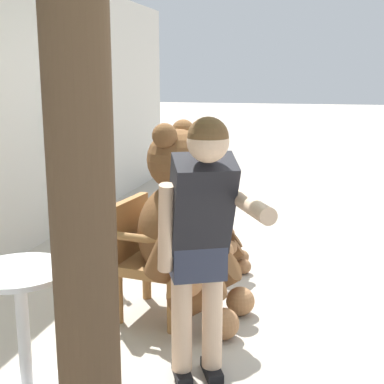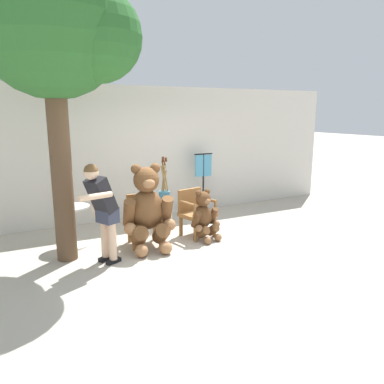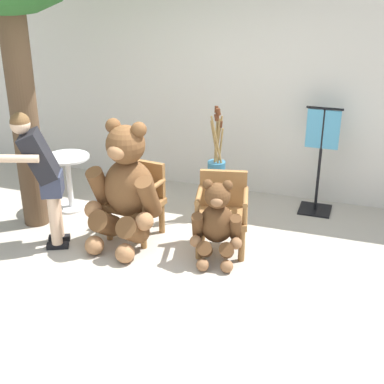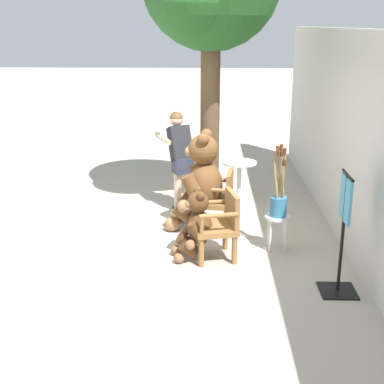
% 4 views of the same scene
% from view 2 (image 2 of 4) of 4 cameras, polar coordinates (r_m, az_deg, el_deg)
% --- Properties ---
extents(ground_plane, '(60.00, 60.00, 0.00)m').
position_cam_2_polar(ground_plane, '(6.31, -0.80, -8.90)').
color(ground_plane, '#B2A899').
extents(back_wall, '(10.00, 0.16, 2.80)m').
position_cam_2_polar(back_wall, '(8.16, -8.32, 5.91)').
color(back_wall, beige).
rests_on(back_wall, ground).
extents(wooden_chair_left, '(0.62, 0.59, 0.86)m').
position_cam_2_polar(wooden_chair_left, '(6.56, -7.38, -3.94)').
color(wooden_chair_left, olive).
rests_on(wooden_chair_left, ground).
extents(wooden_chair_right, '(0.66, 0.63, 0.86)m').
position_cam_2_polar(wooden_chair_right, '(6.94, 0.53, -2.92)').
color(wooden_chair_right, olive).
rests_on(wooden_chair_right, ground).
extents(teddy_bear_large, '(0.88, 0.86, 1.44)m').
position_cam_2_polar(teddy_bear_large, '(6.25, -6.79, -2.42)').
color(teddy_bear_large, brown).
rests_on(teddy_bear_large, ground).
extents(teddy_bear_small, '(0.57, 0.57, 0.91)m').
position_cam_2_polar(teddy_bear_small, '(6.71, 1.85, -3.58)').
color(teddy_bear_small, brown).
rests_on(teddy_bear_small, ground).
extents(person_visitor, '(0.68, 0.69, 1.55)m').
position_cam_2_polar(person_visitor, '(5.67, -13.58, -1.96)').
color(person_visitor, black).
rests_on(person_visitor, ground).
extents(white_stool, '(0.34, 0.34, 0.46)m').
position_cam_2_polar(white_stool, '(7.53, -4.21, -2.61)').
color(white_stool, silver).
rests_on(white_stool, ground).
extents(brush_bucket, '(0.22, 0.22, 0.95)m').
position_cam_2_polar(brush_bucket, '(7.45, -4.24, -0.18)').
color(brush_bucket, teal).
rests_on(brush_bucket, white_stool).
extents(round_side_table, '(0.56, 0.56, 0.72)m').
position_cam_2_polar(round_side_table, '(6.64, -17.63, -4.34)').
color(round_side_table, white).
rests_on(round_side_table, ground).
extents(patio_tree, '(2.26, 2.16, 4.58)m').
position_cam_2_polar(patio_tree, '(5.95, -19.69, 22.69)').
color(patio_tree, brown).
rests_on(patio_tree, ground).
extents(clothing_display_stand, '(0.44, 0.40, 1.36)m').
position_cam_2_polar(clothing_display_stand, '(8.43, 1.73, 1.55)').
color(clothing_display_stand, black).
rests_on(clothing_display_stand, ground).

